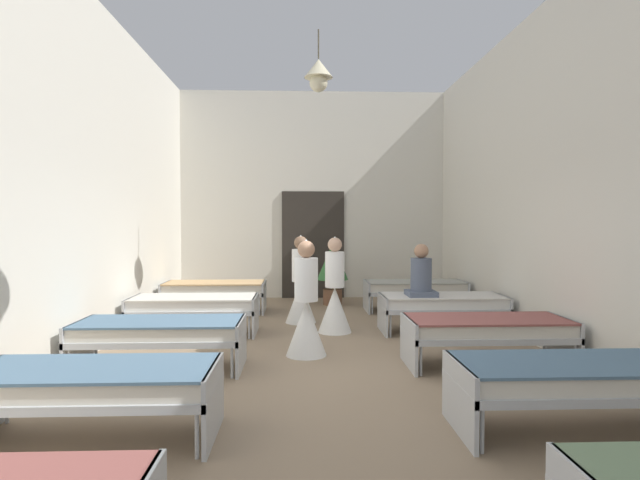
{
  "coord_description": "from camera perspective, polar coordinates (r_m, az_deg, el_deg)",
  "views": [
    {
      "loc": [
        -0.3,
        -5.91,
        1.7
      ],
      "look_at": [
        0.0,
        1.62,
        1.44
      ],
      "focal_mm": 28.7,
      "sensor_mm": 36.0,
      "label": 1
    }
  ],
  "objects": [
    {
      "name": "ground_plane",
      "position": [
        6.17,
        0.61,
        -14.5
      ],
      "size": [
        6.52,
        11.84,
        0.1
      ],
      "primitive_type": "cube",
      "color": "#8C755B"
    },
    {
      "name": "potted_plant",
      "position": [
        10.55,
        1.41,
        -2.89
      ],
      "size": [
        0.64,
        0.64,
        1.29
      ],
      "color": "brown",
      "rests_on": "ground"
    },
    {
      "name": "bed_left_row_4",
      "position": [
        9.92,
        -11.64,
        -5.38
      ],
      "size": [
        1.9,
        0.84,
        0.57
      ],
      "color": "#B7BCC1",
      "rests_on": "ground"
    },
    {
      "name": "bed_right_row_3",
      "position": [
        8.22,
        13.45,
        -6.92
      ],
      "size": [
        1.9,
        0.84,
        0.57
      ],
      "color": "#B7BCC1",
      "rests_on": "ground"
    },
    {
      "name": "nurse_far_aisle",
      "position": [
        7.95,
        1.66,
        -6.51
      ],
      "size": [
        0.52,
        0.52,
        1.49
      ],
      "rotation": [
        0.0,
        0.0,
        5.98
      ],
      "color": "white",
      "rests_on": "ground"
    },
    {
      "name": "patient_seated_primary",
      "position": [
        8.0,
        11.21,
        -4.04
      ],
      "size": [
        0.44,
        0.44,
        0.8
      ],
      "color": "#515B70",
      "rests_on": "bed_right_row_3"
    },
    {
      "name": "bed_right_row_2",
      "position": [
        6.44,
        18.1,
        -9.43
      ],
      "size": [
        1.9,
        0.84,
        0.57
      ],
      "color": "#B7BCC1",
      "rests_on": "ground"
    },
    {
      "name": "nurse_mid_aisle",
      "position": [
        8.72,
        -2.16,
        -5.76
      ],
      "size": [
        0.52,
        0.52,
        1.49
      ],
      "rotation": [
        0.0,
        0.0,
        5.32
      ],
      "color": "white",
      "rests_on": "ground"
    },
    {
      "name": "bed_left_row_2",
      "position": [
        6.26,
        -17.4,
        -9.76
      ],
      "size": [
        1.9,
        0.84,
        0.57
      ],
      "color": "#B7BCC1",
      "rests_on": "ground"
    },
    {
      "name": "nurse_near_aisle",
      "position": [
        6.59,
        -1.55,
        -8.27
      ],
      "size": [
        0.52,
        0.52,
        1.49
      ],
      "rotation": [
        0.0,
        0.0,
        2.58
      ],
      "color": "white",
      "rests_on": "ground"
    },
    {
      "name": "bed_left_row_1",
      "position": [
        4.5,
        -23.93,
        -14.46
      ],
      "size": [
        1.9,
        0.84,
        0.57
      ],
      "color": "#B7BCC1",
      "rests_on": "ground"
    },
    {
      "name": "room_shell",
      "position": [
        7.23,
        0.1,
        6.91
      ],
      "size": [
        6.32,
        11.44,
        4.64
      ],
      "color": "silver",
      "rests_on": "ground"
    },
    {
      "name": "bed_left_row_3",
      "position": [
        8.08,
        -13.86,
        -7.08
      ],
      "size": [
        1.9,
        0.84,
        0.57
      ],
      "color": "#B7BCC1",
      "rests_on": "ground"
    },
    {
      "name": "bed_right_row_1",
      "position": [
        4.75,
        26.33,
        -13.64
      ],
      "size": [
        1.9,
        0.84,
        0.57
      ],
      "color": "#B7BCC1",
      "rests_on": "ground"
    },
    {
      "name": "bed_right_row_4",
      "position": [
        10.04,
        10.5,
        -5.29
      ],
      "size": [
        1.9,
        0.84,
        0.57
      ],
      "color": "#B7BCC1",
      "rests_on": "ground"
    }
  ]
}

